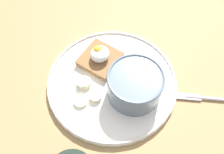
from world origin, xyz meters
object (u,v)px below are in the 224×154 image
object	(u,v)px
toast_slice	(100,59)
poached_egg	(100,53)
oatmeal_bowl	(136,84)
knife	(200,98)
banana_slice_left	(80,101)
banana_slice_back	(84,83)
banana_slice_front	(96,96)

from	to	relation	value
toast_slice	poached_egg	distance (cm)	2.22
oatmeal_bowl	knife	distance (cm)	15.71
banana_slice_left	banana_slice_back	size ratio (longest dim) A/B	0.91
oatmeal_bowl	banana_slice_left	xyz separation A→B (cm)	(8.64, -9.12, -3.01)
toast_slice	poached_egg	size ratio (longest dim) A/B	1.92
banana_slice_front	banana_slice_left	xyz separation A→B (cm)	(2.64, -2.32, -0.18)
banana_slice_back	knife	xyz separation A→B (cm)	(-10.90, 24.71, -1.34)
banana_slice_front	banana_slice_left	size ratio (longest dim) A/B	0.92
banana_slice_front	knife	distance (cm)	24.05
poached_egg	banana_slice_front	distance (cm)	10.54
toast_slice	banana_slice_back	distance (cm)	7.57
banana_slice_left	toast_slice	bearing A→B (deg)	-169.71
oatmeal_bowl	banana_slice_back	world-z (taller)	oatmeal_bowl
banana_slice_left	knife	world-z (taller)	banana_slice_left
oatmeal_bowl	banana_slice_front	distance (cm)	9.50
oatmeal_bowl	poached_egg	size ratio (longest dim) A/B	2.56
banana_slice_left	knife	bearing A→B (deg)	123.48
oatmeal_bowl	poached_egg	world-z (taller)	oatmeal_bowl
poached_egg	banana_slice_back	distance (cm)	7.97
oatmeal_bowl	banana_slice_left	bearing A→B (deg)	-46.57
oatmeal_bowl	banana_slice_back	xyz separation A→B (cm)	(4.42, -10.99, -2.73)
banana_slice_front	banana_slice_left	world-z (taller)	banana_slice_front
knife	banana_slice_back	bearing A→B (deg)	-66.21
poached_egg	banana_slice_front	bearing A→B (deg)	26.42
poached_egg	knife	xyz separation A→B (cm)	(-3.29, 25.09, -3.70)
banana_slice_left	banana_slice_front	bearing A→B (deg)	138.72
poached_egg	banana_slice_left	xyz separation A→B (cm)	(11.82, 2.24, -2.64)
banana_slice_front	banana_slice_back	xyz separation A→B (cm)	(-1.57, -4.18, 0.10)
poached_egg	toast_slice	bearing A→B (deg)	67.08
toast_slice	banana_slice_left	world-z (taller)	toast_slice
oatmeal_bowl	poached_egg	distance (cm)	11.81
toast_slice	knife	size ratio (longest dim) A/B	0.72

